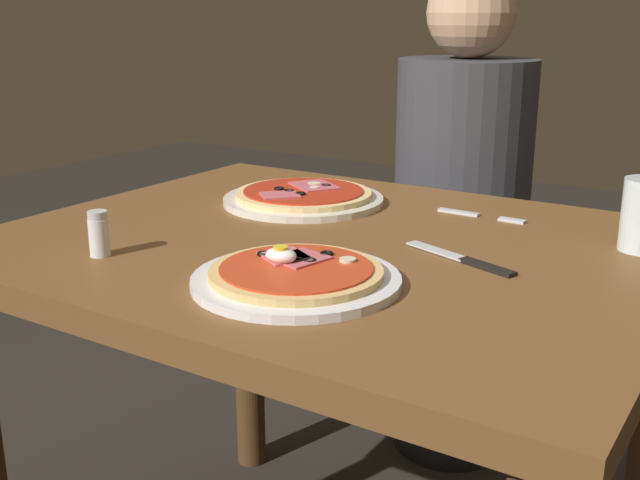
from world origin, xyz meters
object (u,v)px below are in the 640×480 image
diner_person (459,236)px  pizza_across_left (303,197)px  salt_shaker (99,234)px  knife (466,260)px  pizza_foreground (296,276)px  dining_table (331,313)px  fork (474,215)px

diner_person → pizza_across_left: bearing=79.7°
salt_shaker → diner_person: diner_person is taller
pizza_across_left → knife: pizza_across_left is taller
pizza_foreground → salt_shaker: 0.31m
dining_table → fork: 0.31m
knife → fork: bearing=109.4°
dining_table → knife: size_ratio=5.39×
pizza_foreground → salt_shaker: bearing=-170.7°
salt_shaker → knife: bearing=29.3°
fork → diner_person: (-0.21, 0.45, -0.18)m
diner_person → pizza_foreground: bearing=99.0°
dining_table → salt_shaker: 0.38m
fork → pizza_foreground: bearing=-97.8°
pizza_foreground → knife: bearing=53.9°
pizza_across_left → knife: 0.43m
pizza_foreground → salt_shaker: size_ratio=4.09×
pizza_across_left → salt_shaker: bearing=-99.3°
pizza_foreground → pizza_across_left: size_ratio=0.92×
pizza_across_left → diner_person: size_ratio=0.25×
pizza_foreground → pizza_across_left: 0.45m
pizza_across_left → diner_person: 0.57m
pizza_foreground → fork: bearing=82.2°
pizza_across_left → diner_person: bearing=79.7°
fork → diner_person: diner_person is taller
dining_table → pizza_foreground: pizza_foreground is taller
pizza_across_left → dining_table: bearing=-45.4°
pizza_across_left → diner_person: (0.10, 0.53, -0.19)m
pizza_foreground → diner_person: bearing=99.0°
knife → diner_person: (-0.29, 0.70, -0.18)m
pizza_foreground → knife: 0.26m
pizza_across_left → fork: pizza_across_left is taller
dining_table → fork: (0.14, 0.25, 0.13)m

